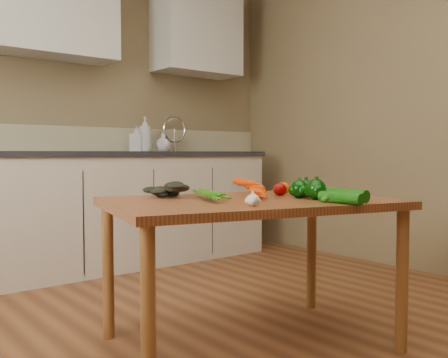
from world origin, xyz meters
name	(u,v)px	position (x,y,z in m)	size (l,w,h in m)	color
room	(264,68)	(0.00, 0.17, 1.25)	(4.04, 5.04, 2.64)	brown
counter_run	(104,209)	(0.21, 2.19, 0.46)	(2.84, 0.64, 1.14)	beige
upper_cabinets	(129,22)	(0.51, 2.32, 1.95)	(2.15, 0.35, 0.70)	silver
table	(250,215)	(0.05, 0.31, 0.60)	(1.43, 1.11, 0.68)	brown
soap_bottle_a	(145,134)	(0.63, 2.27, 1.04)	(0.11, 0.11, 0.29)	silver
soap_bottle_b	(136,138)	(0.56, 2.30, 1.01)	(0.10, 0.10, 0.22)	silver
soap_bottle_c	(163,142)	(0.79, 2.26, 0.98)	(0.13, 0.13, 0.16)	silver
carrot_bunch	(240,191)	(0.04, 0.37, 0.71)	(0.23, 0.18, 0.06)	#DE3C05
leafy_greens	(165,188)	(-0.22, 0.61, 0.72)	(0.18, 0.16, 0.09)	black
garlic_bulb	(253,200)	(-0.16, 0.07, 0.70)	(0.06, 0.06, 0.05)	white
pepper_a	(299,189)	(0.26, 0.21, 0.72)	(0.08, 0.08, 0.08)	#023002
pepper_b	(306,188)	(0.35, 0.24, 0.72)	(0.08, 0.08, 0.08)	#023002
pepper_c	(316,189)	(0.27, 0.11, 0.72)	(0.09, 0.09, 0.09)	#023002
tomato_a	(280,189)	(0.28, 0.36, 0.71)	(0.07, 0.07, 0.06)	#890203
tomato_b	(284,188)	(0.38, 0.43, 0.71)	(0.07, 0.07, 0.06)	#DE4705
tomato_c	(303,188)	(0.46, 0.36, 0.71)	(0.07, 0.07, 0.06)	#DE4705
zucchini_a	(346,195)	(0.30, -0.03, 0.70)	(0.05, 0.05, 0.21)	#0C4C08
zucchini_b	(340,198)	(0.20, -0.07, 0.70)	(0.05, 0.05, 0.20)	#0C4C08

